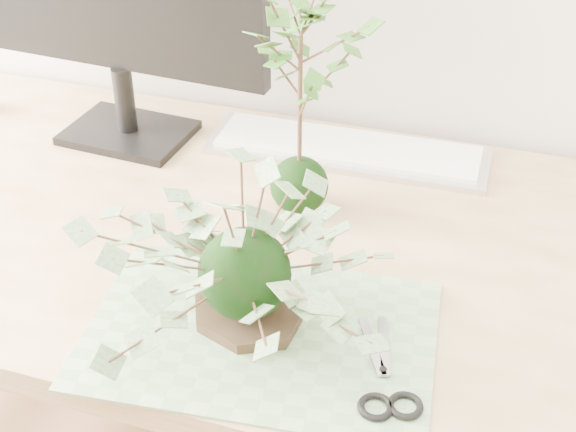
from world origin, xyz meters
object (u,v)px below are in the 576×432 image
Objects in this scene: maple_kokedama at (300,51)px; keyboard at (347,149)px; desk at (261,278)px; ivy_kokedama at (243,238)px.

keyboard is (0.03, 0.18, -0.24)m from maple_kokedama.
ivy_kokedama is (0.05, -0.19, 0.22)m from desk.
desk is 0.35m from maple_kokedama.
maple_kokedama is (0.04, 0.07, 0.34)m from desk.
ivy_kokedama is 1.10× the size of maple_kokedama.
ivy_kokedama is 0.28m from maple_kokedama.
keyboard is (0.07, 0.25, 0.10)m from desk.
ivy_kokedama is at bearing -75.58° from desk.
ivy_kokedama is 0.85× the size of keyboard.
maple_kokedama reaches higher than desk.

